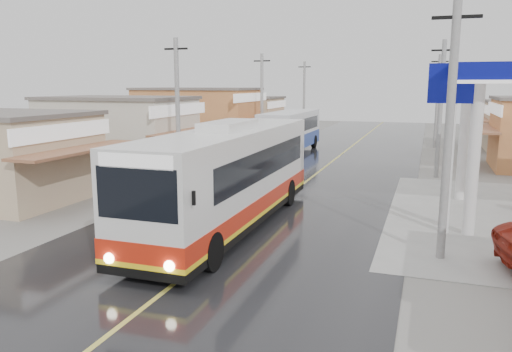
# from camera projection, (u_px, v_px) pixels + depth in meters

# --- Properties ---
(ground) EXTENTS (120.00, 120.00, 0.00)m
(ground) POSITION_uv_depth(u_px,v_px,m) (236.00, 237.00, 18.15)
(ground) COLOR slate
(ground) RESTS_ON ground
(road) EXTENTS (12.00, 90.00, 0.02)m
(road) POSITION_uv_depth(u_px,v_px,m) (321.00, 171.00, 32.09)
(road) COLOR black
(road) RESTS_ON ground
(centre_line) EXTENTS (0.15, 90.00, 0.01)m
(centre_line) POSITION_uv_depth(u_px,v_px,m) (321.00, 170.00, 32.09)
(centre_line) COLOR #D8CC4C
(centre_line) RESTS_ON road
(shopfronts_left) EXTENTS (11.00, 44.00, 5.20)m
(shopfronts_left) POSITION_uv_depth(u_px,v_px,m) (165.00, 155.00, 39.06)
(shopfronts_left) COLOR tan
(shopfronts_left) RESTS_ON ground
(utility_poles_left) EXTENTS (1.60, 50.00, 8.00)m
(utility_poles_left) POSITION_uv_depth(u_px,v_px,m) (226.00, 163.00, 35.27)
(utility_poles_left) COLOR gray
(utility_poles_left) RESTS_ON ground
(utility_poles_right) EXTENTS (1.60, 36.00, 8.00)m
(utility_poles_right) POSITION_uv_depth(u_px,v_px,m) (436.00, 177.00, 29.84)
(utility_poles_right) COLOR gray
(utility_poles_right) RESTS_ON ground
(coach_bus) EXTENTS (3.07, 13.14, 4.10)m
(coach_bus) POSITION_uv_depth(u_px,v_px,m) (230.00, 177.00, 19.11)
(coach_bus) COLOR silver
(coach_bus) RESTS_ON road
(second_bus) EXTENTS (2.77, 9.94, 3.29)m
(second_bus) POSITION_uv_depth(u_px,v_px,m) (290.00, 131.00, 40.53)
(second_bus) COLOR silver
(second_bus) RESTS_ON road
(cyclist) EXTENTS (1.10, 2.04, 2.09)m
(cyclist) POSITION_uv_depth(u_px,v_px,m) (205.00, 175.00, 26.74)
(cyclist) COLOR black
(cyclist) RESTS_ON ground
(tricycle_near) EXTENTS (1.60, 2.26, 1.72)m
(tricycle_near) POSITION_uv_depth(u_px,v_px,m) (198.00, 157.00, 31.36)
(tricycle_near) COLOR #26262D
(tricycle_near) RESTS_ON ground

